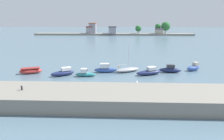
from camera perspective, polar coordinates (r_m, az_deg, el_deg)
ground_plane at (r=31.20m, az=-5.39°, el=-4.75°), size 400.00×400.00×0.00m
seawall_embankment at (r=24.90m, az=-7.42°, el=-7.80°), size 67.52×6.56×1.80m
mooring_bollard at (r=26.81m, az=-24.67°, el=-4.73°), size 0.22×0.22×0.55m
moored_boat_0 at (r=41.14m, az=-22.50°, el=-0.21°), size 4.48×2.83×1.13m
moored_boat_1 at (r=37.72m, az=-13.96°, el=-0.72°), size 4.49×3.48×1.51m
moored_boat_2 at (r=36.49m, az=-7.72°, el=-1.06°), size 3.87×1.19×1.46m
moored_boat_3 at (r=38.85m, az=-1.88°, el=0.27°), size 4.67×1.66×1.77m
moored_boat_4 at (r=39.40m, az=4.50°, el=0.11°), size 5.35×3.90×5.32m
moored_boat_5 at (r=37.79m, az=10.72°, el=-0.54°), size 5.27×3.18×1.53m
moored_boat_6 at (r=40.42m, az=16.51°, el=0.12°), size 4.34×1.70×1.57m
moored_boat_7 at (r=43.35m, az=22.53°, el=0.65°), size 3.41×2.55×1.72m
mooring_buoy_0 at (r=51.77m, az=23.26°, el=2.17°), size 0.27×0.27×0.27m
mooring_buoy_1 at (r=43.13m, az=2.01°, el=1.05°), size 0.27×0.27×0.27m
mooring_buoy_2 at (r=32.50m, az=7.11°, el=-3.58°), size 0.44×0.44×0.44m
distant_shoreline at (r=125.02m, az=2.71°, el=11.12°), size 98.29×7.96×8.09m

